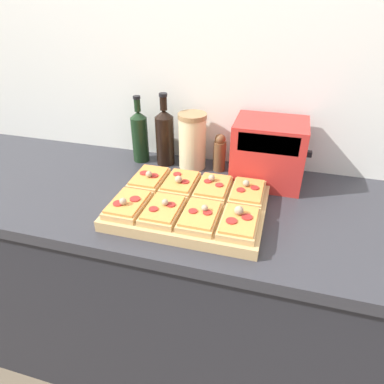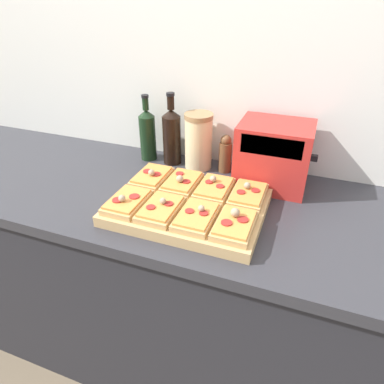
{
  "view_description": "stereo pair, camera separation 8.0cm",
  "coord_description": "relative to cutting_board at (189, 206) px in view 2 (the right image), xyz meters",
  "views": [
    {
      "loc": [
        0.28,
        -0.66,
        1.53
      ],
      "look_at": [
        0.01,
        0.27,
        0.94
      ],
      "focal_mm": 32.0,
      "sensor_mm": 36.0,
      "label": 1
    },
    {
      "loc": [
        0.35,
        -0.64,
        1.53
      ],
      "look_at": [
        0.01,
        0.27,
        0.94
      ],
      "focal_mm": 32.0,
      "sensor_mm": 36.0,
      "label": 2
    }
  ],
  "objects": [
    {
      "name": "wall_back",
      "position": [
        -0.01,
        0.43,
        0.34
      ],
      "size": [
        6.0,
        0.06,
        2.5
      ],
      "color": "silver",
      "rests_on": "ground_plane"
    },
    {
      "name": "kitchen_counter",
      "position": [
        -0.01,
        0.08,
        -0.46
      ],
      "size": [
        2.63,
        0.67,
        0.89
      ],
      "color": "#232328",
      "rests_on": "ground_plane"
    },
    {
      "name": "cutting_board",
      "position": [
        0.0,
        0.0,
        0.0
      ],
      "size": [
        0.49,
        0.37,
        0.04
      ],
      "primitive_type": "cube",
      "color": "tan",
      "rests_on": "kitchen_counter"
    },
    {
      "name": "pizza_slice_back_left",
      "position": [
        -0.18,
        0.09,
        0.03
      ],
      "size": [
        0.11,
        0.17,
        0.05
      ],
      "color": "tan",
      "rests_on": "cutting_board"
    },
    {
      "name": "pizza_slice_back_midleft",
      "position": [
        -0.06,
        0.09,
        0.03
      ],
      "size": [
        0.11,
        0.17,
        0.05
      ],
      "color": "tan",
      "rests_on": "cutting_board"
    },
    {
      "name": "pizza_slice_back_midright",
      "position": [
        0.06,
        0.09,
        0.03
      ],
      "size": [
        0.11,
        0.17,
        0.05
      ],
      "color": "tan",
      "rests_on": "cutting_board"
    },
    {
      "name": "pizza_slice_back_right",
      "position": [
        0.18,
        0.09,
        0.03
      ],
      "size": [
        0.11,
        0.17,
        0.05
      ],
      "color": "tan",
      "rests_on": "cutting_board"
    },
    {
      "name": "pizza_slice_front_left",
      "position": [
        -0.18,
        -0.09,
        0.03
      ],
      "size": [
        0.11,
        0.17,
        0.05
      ],
      "color": "tan",
      "rests_on": "cutting_board"
    },
    {
      "name": "pizza_slice_front_midleft",
      "position": [
        -0.06,
        -0.09,
        0.03
      ],
      "size": [
        0.11,
        0.17,
        0.05
      ],
      "color": "tan",
      "rests_on": "cutting_board"
    },
    {
      "name": "pizza_slice_front_midright",
      "position": [
        0.06,
        -0.09,
        0.03
      ],
      "size": [
        0.11,
        0.17,
        0.05
      ],
      "color": "tan",
      "rests_on": "cutting_board"
    },
    {
      "name": "pizza_slice_front_right",
      "position": [
        0.18,
        -0.09,
        0.03
      ],
      "size": [
        0.11,
        0.17,
        0.06
      ],
      "color": "tan",
      "rests_on": "cutting_board"
    },
    {
      "name": "olive_oil_bottle",
      "position": [
        -0.31,
        0.32,
        0.09
      ],
      "size": [
        0.07,
        0.07,
        0.28
      ],
      "color": "black",
      "rests_on": "kitchen_counter"
    },
    {
      "name": "wine_bottle",
      "position": [
        -0.2,
        0.32,
        0.1
      ],
      "size": [
        0.07,
        0.07,
        0.29
      ],
      "color": "black",
      "rests_on": "kitchen_counter"
    },
    {
      "name": "grain_jar_tall",
      "position": [
        -0.08,
        0.32,
        0.09
      ],
      "size": [
        0.11,
        0.11,
        0.22
      ],
      "color": "beige",
      "rests_on": "kitchen_counter"
    },
    {
      "name": "pepper_mill",
      "position": [
        0.03,
        0.32,
        0.06
      ],
      "size": [
        0.05,
        0.05,
        0.15
      ],
      "color": "brown",
      "rests_on": "kitchen_counter"
    },
    {
      "name": "toaster_oven",
      "position": [
        0.22,
        0.28,
        0.1
      ],
      "size": [
        0.28,
        0.2,
        0.24
      ],
      "color": "red",
      "rests_on": "kitchen_counter"
    }
  ]
}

